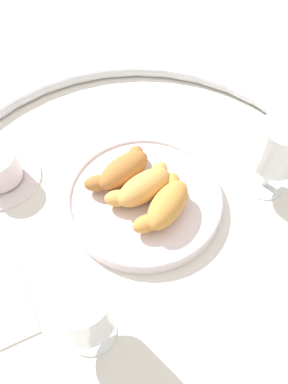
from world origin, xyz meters
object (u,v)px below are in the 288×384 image
at_px(pastry_plate, 144,198).
at_px(juice_glass_right, 83,309).
at_px(croissant_large, 166,204).
at_px(croissant_extra, 121,170).
at_px(sugar_packet, 271,144).
at_px(croissant_small, 143,187).
at_px(juice_glass_left, 278,149).

bearing_deg(pastry_plate, juice_glass_right, -131.93).
xyz_separation_m(croissant_large, croissant_extra, (-0.04, 0.09, 0.00)).
bearing_deg(juice_glass_right, croissant_extra, 59.22).
height_order(pastry_plate, sugar_packet, pastry_plate).
xyz_separation_m(croissant_small, sugar_packet, (0.27, 0.02, -0.04)).
bearing_deg(croissant_extra, sugar_packet, -5.01).
relative_size(croissant_extra, sugar_packet, 2.57).
distance_m(pastry_plate, croissant_large, 0.06).
bearing_deg(juice_glass_left, juice_glass_right, -161.77).
relative_size(croissant_extra, juice_glass_left, 0.92).
distance_m(croissant_small, croissant_extra, 0.05).
bearing_deg(juice_glass_left, pastry_plate, 166.72).
relative_size(croissant_small, juice_glass_right, 0.95).
relative_size(croissant_large, croissant_extra, 0.93).
distance_m(croissant_large, juice_glass_right, 0.21).
xyz_separation_m(pastry_plate, croissant_large, (0.02, -0.04, 0.03)).
height_order(pastry_plate, croissant_small, croissant_small).
bearing_deg(sugar_packet, juice_glass_right, 165.24).
relative_size(pastry_plate, sugar_packet, 5.24).
xyz_separation_m(juice_glass_left, juice_glass_right, (-0.36, -0.12, 0.00)).
height_order(pastry_plate, croissant_large, croissant_large).
height_order(juice_glass_right, sugar_packet, juice_glass_right).
bearing_deg(juice_glass_right, juice_glass_left, 18.23).
xyz_separation_m(croissant_small, croissant_extra, (-0.02, 0.05, 0.00)).
bearing_deg(pastry_plate, croissant_large, -66.74).
bearing_deg(sugar_packet, pastry_plate, 145.85).
bearing_deg(juice_glass_right, croissant_small, 48.75).
distance_m(croissant_large, croissant_small, 0.05).
height_order(croissant_extra, juice_glass_right, juice_glass_right).
distance_m(croissant_large, sugar_packet, 0.27).
xyz_separation_m(pastry_plate, sugar_packet, (0.27, 0.02, -0.01)).
distance_m(pastry_plate, juice_glass_left, 0.23).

